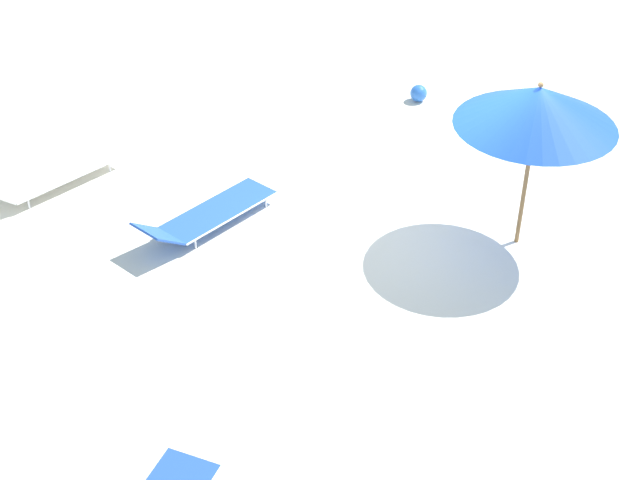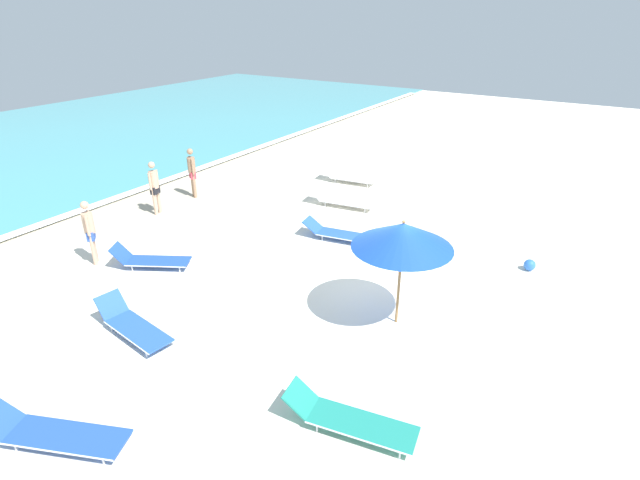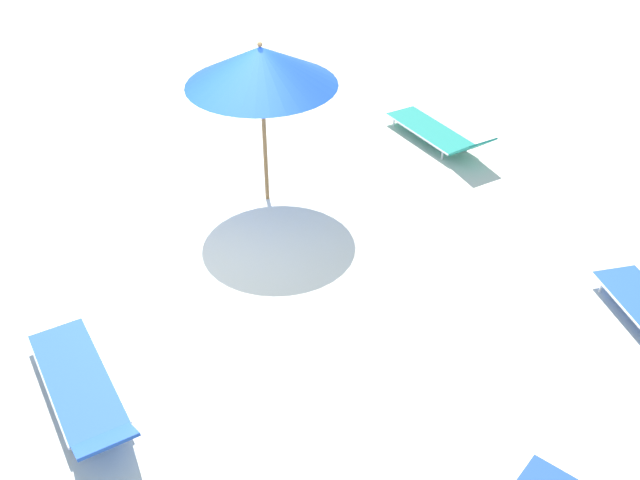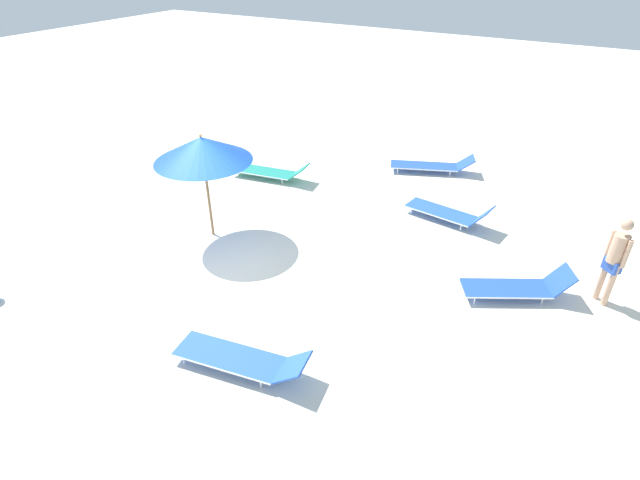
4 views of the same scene
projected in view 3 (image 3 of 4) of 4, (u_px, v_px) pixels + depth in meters
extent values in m
cube|color=silver|center=(214.00, 256.00, 9.62)|extent=(60.00, 60.00, 0.16)
cylinder|color=olive|center=(264.00, 136.00, 10.06)|extent=(0.06, 0.06, 2.08)
cone|color=blue|center=(261.00, 66.00, 9.46)|extent=(2.08, 2.08, 0.53)
cylinder|color=#13359C|center=(262.00, 84.00, 9.61)|extent=(2.02, 2.02, 0.01)
sphere|color=olive|center=(260.00, 44.00, 9.29)|extent=(0.07, 0.07, 0.07)
cube|color=#1E8475|center=(430.00, 130.00, 12.12)|extent=(0.87, 1.83, 0.03)
cylinder|color=silver|center=(444.00, 125.00, 12.25)|extent=(0.31, 1.73, 0.03)
cylinder|color=silver|center=(415.00, 134.00, 12.00)|extent=(0.31, 1.73, 0.03)
cube|color=#1E8475|center=(473.00, 147.00, 11.26)|extent=(0.64, 0.54, 0.36)
cylinder|color=silver|center=(417.00, 116.00, 12.76)|extent=(0.03, 0.03, 0.16)
cylinder|color=silver|center=(394.00, 123.00, 12.55)|extent=(0.03, 0.03, 0.16)
cylinder|color=silver|center=(467.00, 147.00, 11.81)|extent=(0.03, 0.03, 0.16)
cylinder|color=silver|center=(442.00, 155.00, 11.59)|extent=(0.03, 0.03, 0.16)
cylinder|color=silver|center=(548.00, 475.00, 6.60)|extent=(0.03, 0.03, 0.16)
cube|color=blue|center=(76.00, 377.00, 7.47)|extent=(0.88, 1.84, 0.03)
cylinder|color=silver|center=(104.00, 367.00, 7.59)|extent=(0.32, 1.75, 0.03)
cylinder|color=silver|center=(47.00, 388.00, 7.35)|extent=(0.32, 1.75, 0.03)
cube|color=blue|center=(105.00, 441.00, 6.60)|extent=(0.64, 0.55, 0.34)
cylinder|color=silver|center=(84.00, 336.00, 8.11)|extent=(0.03, 0.03, 0.16)
cylinder|color=silver|center=(38.00, 353.00, 7.90)|extent=(0.03, 0.03, 0.16)
cylinder|color=silver|center=(122.00, 418.00, 7.15)|extent=(0.03, 0.03, 0.16)
cylinder|color=silver|center=(71.00, 439.00, 6.94)|extent=(0.03, 0.03, 0.16)
cylinder|color=silver|center=(630.00, 316.00, 8.25)|extent=(0.28, 1.67, 0.03)
cylinder|color=silver|center=(638.00, 281.00, 8.93)|extent=(0.03, 0.03, 0.16)
cylinder|color=silver|center=(601.00, 287.00, 8.84)|extent=(0.03, 0.03, 0.16)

